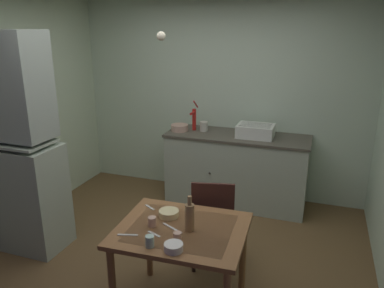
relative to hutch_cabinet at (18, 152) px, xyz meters
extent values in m
plane|color=brown|center=(1.50, 0.17, -1.02)|extent=(4.84, 4.84, 0.00)
cube|color=silver|center=(1.50, 2.06, 0.26)|extent=(3.94, 0.10, 2.56)
cube|color=#A6B4A2|center=(0.00, 0.00, -0.48)|extent=(0.80, 0.47, 1.09)
cube|color=#A0ADA3|center=(0.00, 0.00, 0.66)|extent=(0.74, 0.40, 1.00)
cube|color=#B0BEAC|center=(0.00, -0.02, 0.11)|extent=(0.72, 0.42, 0.02)
cube|color=#A6B4A2|center=(1.83, 1.69, -0.58)|extent=(1.75, 0.60, 0.89)
cube|color=#4F4B40|center=(1.83, 1.69, -0.12)|extent=(1.78, 0.63, 0.03)
sphere|color=#2D2823|center=(1.56, 1.38, -0.54)|extent=(0.02, 0.02, 0.02)
cube|color=white|center=(2.05, 1.69, -0.03)|extent=(0.44, 0.34, 0.15)
cube|color=black|center=(2.05, 1.69, 0.04)|extent=(0.38, 0.28, 0.01)
cylinder|color=#B21E19|center=(1.24, 1.74, 0.03)|extent=(0.05, 0.05, 0.28)
cylinder|color=#B21E19|center=(1.24, 1.67, 0.13)|extent=(0.03, 0.12, 0.03)
cylinder|color=#B42623|center=(1.24, 1.80, 0.22)|extent=(0.02, 0.16, 0.12)
cylinder|color=tan|center=(1.07, 1.64, -0.07)|extent=(0.22, 0.22, 0.08)
cylinder|color=beige|center=(1.37, 1.73, -0.05)|extent=(0.10, 0.10, 0.12)
cube|color=brown|center=(1.87, -0.38, -0.29)|extent=(1.01, 0.85, 0.04)
cube|color=silver|center=(1.87, -0.38, -0.28)|extent=(0.79, 0.66, 0.00)
cylinder|color=olive|center=(1.42, -0.06, -0.67)|extent=(0.06, 0.06, 0.71)
cylinder|color=olive|center=(2.28, -0.02, -0.67)|extent=(0.06, 0.06, 0.71)
cube|color=#37231B|center=(1.92, 0.32, -0.57)|extent=(0.48, 0.48, 0.03)
cube|color=#3C1F1A|center=(1.96, 0.14, -0.33)|extent=(0.37, 0.11, 0.45)
cylinder|color=#37231B|center=(2.04, 0.53, -0.81)|extent=(0.04, 0.04, 0.43)
cylinder|color=#37231B|center=(1.71, 0.45, -0.81)|extent=(0.04, 0.04, 0.43)
cylinder|color=#37231B|center=(2.12, 0.20, -0.81)|extent=(0.04, 0.04, 0.43)
cylinder|color=#37231B|center=(1.79, 0.12, -0.81)|extent=(0.04, 0.04, 0.43)
cylinder|color=white|center=(1.92, -0.68, -0.25)|extent=(0.13, 0.13, 0.05)
cylinder|color=beige|center=(1.70, -0.24, -0.25)|extent=(0.16, 0.16, 0.05)
cylinder|color=#ADD1C1|center=(1.75, -0.69, -0.24)|extent=(0.06, 0.06, 0.08)
cylinder|color=tan|center=(1.90, -0.54, -0.25)|extent=(0.06, 0.06, 0.06)
cylinder|color=tan|center=(1.64, -0.42, -0.24)|extent=(0.06, 0.06, 0.07)
cylinder|color=olive|center=(1.93, -0.39, -0.17)|extent=(0.07, 0.07, 0.21)
cylinder|color=olive|center=(1.93, -0.39, -0.03)|extent=(0.03, 0.03, 0.07)
cube|color=silver|center=(1.80, -0.41, -0.27)|extent=(0.20, 0.11, 0.00)
cube|color=beige|center=(1.49, -0.15, -0.27)|extent=(0.12, 0.08, 0.00)
cube|color=beige|center=(1.53, -0.61, -0.27)|extent=(0.15, 0.06, 0.00)
cube|color=beige|center=(1.71, -0.53, -0.27)|extent=(0.12, 0.06, 0.00)
sphere|color=#F9EFCC|center=(1.40, 0.37, 1.11)|extent=(0.08, 0.08, 0.08)
camera|label=1|loc=(2.78, -2.74, 1.19)|focal=35.09mm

